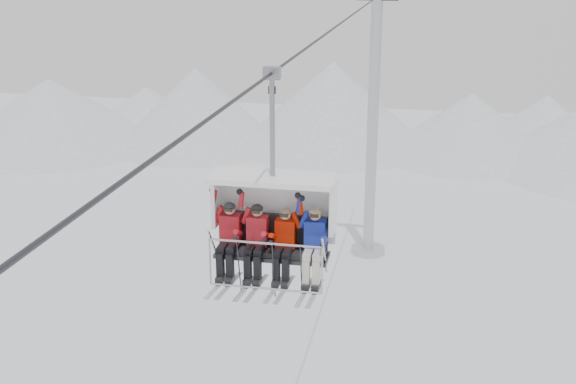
% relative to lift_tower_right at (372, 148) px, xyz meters
% --- Properties ---
extents(ridgeline, '(72.00, 21.00, 7.00)m').
position_rel_lift_tower_right_xyz_m(ridgeline, '(-1.58, 20.05, -2.94)').
color(ridgeline, silver).
rests_on(ridgeline, ground).
extents(lift_tower_right, '(2.00, 1.80, 13.48)m').
position_rel_lift_tower_right_xyz_m(lift_tower_right, '(0.00, 0.00, 0.00)').
color(lift_tower_right, '#B2B5BA').
rests_on(lift_tower_right, ground).
extents(haul_cable, '(0.06, 50.00, 0.06)m').
position_rel_lift_tower_right_xyz_m(haul_cable, '(0.00, -22.00, 7.52)').
color(haul_cable, '#2D2D32').
rests_on(haul_cable, lift_tower_left).
extents(chairlift_carrier, '(2.30, 1.17, 3.98)m').
position_rel_lift_tower_right_xyz_m(chairlift_carrier, '(0.00, -23.34, 4.88)').
color(chairlift_carrier, black).
rests_on(chairlift_carrier, haul_cable).
extents(skier_far_left, '(0.39, 1.69, 1.57)m').
position_rel_lift_tower_right_xyz_m(skier_far_left, '(-0.81, -23.64, 4.42)').
color(skier_far_left, red).
rests_on(skier_far_left, chairlift_carrier).
extents(skier_center_left, '(0.39, 1.69, 1.57)m').
position_rel_lift_tower_right_xyz_m(skier_center_left, '(-0.28, -23.64, 4.42)').
color(skier_center_left, red).
rests_on(skier_center_left, chairlift_carrier).
extents(skier_center_right, '(0.38, 1.69, 1.52)m').
position_rel_lift_tower_right_xyz_m(skier_center_right, '(0.26, -23.65, 4.40)').
color(skier_center_right, red).
rests_on(skier_center_right, chairlift_carrier).
extents(skier_far_right, '(0.39, 1.69, 1.57)m').
position_rel_lift_tower_right_xyz_m(skier_far_right, '(0.82, -23.64, 4.42)').
color(skier_far_right, '#1B2DAC').
rests_on(skier_far_right, chairlift_carrier).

